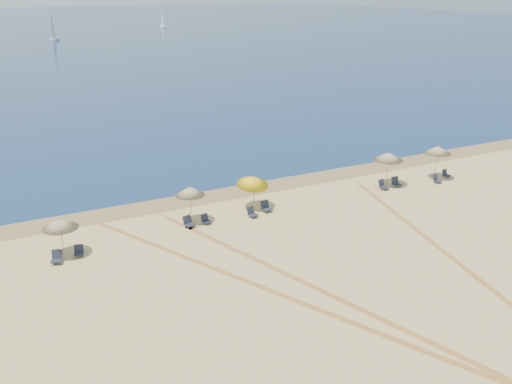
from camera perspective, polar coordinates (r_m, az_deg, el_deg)
ocean at (r=236.41m, az=-24.22°, el=15.30°), size 500.00×500.00×0.00m
wet_sand at (r=40.37m, az=-2.59°, el=0.04°), size 500.00×500.00×0.00m
umbrella_1 at (r=32.09m, az=-19.48°, el=-3.07°), size 1.95×1.95×2.24m
umbrella_2 at (r=34.72m, az=-6.79°, el=0.10°), size 1.86×1.86×2.42m
umbrella_3 at (r=36.76m, az=-0.33°, el=1.16°), size 2.13×2.20×2.43m
umbrella_4 at (r=42.16m, az=13.44°, el=3.58°), size 2.18×2.19×2.58m
umbrella_5 at (r=44.69m, az=18.16°, el=4.13°), size 2.03×2.03×2.63m
chair_2 at (r=31.98m, az=-19.76°, el=-6.34°), size 0.75×0.81×0.68m
chair_3 at (r=32.40m, az=-17.72°, el=-5.80°), size 0.63×0.69×0.60m
chair_4 at (r=34.66m, az=-6.94°, el=-3.09°), size 0.74×0.81×0.70m
chair_5 at (r=35.05m, az=-5.18°, el=-2.83°), size 0.62×0.69×0.60m
chair_6 at (r=35.87m, az=-0.43°, el=-2.14°), size 0.68×0.75×0.65m
chair_7 at (r=36.75m, az=1.03°, el=-1.53°), size 0.67×0.76×0.72m
chair_8 at (r=41.80m, az=12.89°, el=0.69°), size 0.73×0.80×0.70m
chair_9 at (r=42.60m, az=14.18°, el=0.97°), size 0.60×0.70×0.72m
chair_10 at (r=44.27m, az=18.04°, el=1.25°), size 0.62×0.69×0.62m
chair_11 at (r=45.75m, az=18.90°, el=1.76°), size 0.60×0.67×0.62m
sailboat_0 at (r=165.83m, az=-20.11°, el=15.20°), size 3.50×5.34×7.86m
sailboat_1 at (r=209.98m, az=-9.57°, el=17.01°), size 2.15×5.81×8.45m
tire_tracks at (r=28.58m, az=10.60°, el=-9.40°), size 46.06×39.47×0.00m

